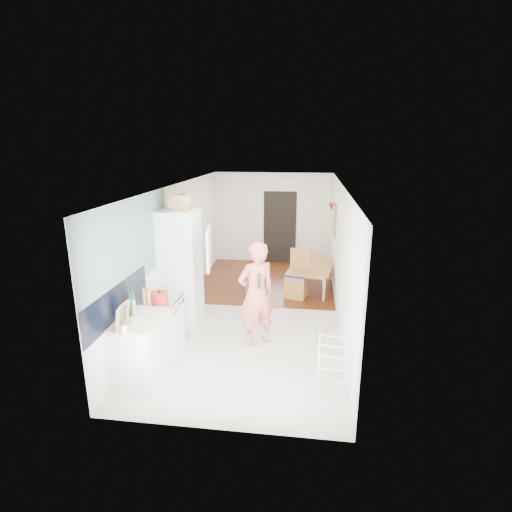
% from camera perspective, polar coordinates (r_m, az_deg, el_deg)
% --- Properties ---
extents(room_shell, '(3.20, 7.00, 2.50)m').
position_cam_1_polar(room_shell, '(7.72, 0.01, 0.70)').
color(room_shell, white).
rests_on(room_shell, ground).
extents(floor, '(3.20, 7.00, 0.01)m').
position_cam_1_polar(floor, '(8.13, 0.01, -7.83)').
color(floor, silver).
rests_on(floor, ground).
extents(wood_floor_overlay, '(3.20, 3.30, 0.01)m').
position_cam_1_polar(wood_floor_overlay, '(9.84, 1.44, -3.50)').
color(wood_floor_overlay, '#5D3217').
rests_on(wood_floor_overlay, room_shell).
extents(sage_wall_panel, '(0.02, 3.00, 1.30)m').
position_cam_1_polar(sage_wall_panel, '(6.13, -17.46, 1.74)').
color(sage_wall_panel, slate).
rests_on(sage_wall_panel, room_shell).
extents(tile_splashback, '(0.02, 1.90, 0.50)m').
position_cam_1_polar(tile_splashback, '(5.87, -19.08, -6.22)').
color(tile_splashback, black).
rests_on(tile_splashback, room_shell).
extents(doorway_recess, '(0.90, 0.04, 2.00)m').
position_cam_1_polar(doorway_recess, '(11.12, 3.42, 4.08)').
color(doorway_recess, black).
rests_on(doorway_recess, room_shell).
extents(base_cabinet, '(0.60, 0.90, 0.86)m').
position_cam_1_polar(base_cabinet, '(6.05, -15.98, -12.78)').
color(base_cabinet, white).
rests_on(base_cabinet, room_shell).
extents(worktop, '(0.62, 0.92, 0.06)m').
position_cam_1_polar(worktop, '(5.85, -16.32, -8.81)').
color(worktop, beige).
rests_on(worktop, room_shell).
extents(range_cooker, '(0.60, 0.60, 0.88)m').
position_cam_1_polar(range_cooker, '(6.66, -13.43, -9.73)').
color(range_cooker, white).
rests_on(range_cooker, room_shell).
extents(cooker_top, '(0.60, 0.60, 0.04)m').
position_cam_1_polar(cooker_top, '(6.48, -13.69, -6.05)').
color(cooker_top, '#B6B6B8').
rests_on(cooker_top, room_shell).
extents(fridge_housing, '(0.66, 0.66, 2.15)m').
position_cam_1_polar(fridge_housing, '(7.31, -10.73, -1.88)').
color(fridge_housing, white).
rests_on(fridge_housing, room_shell).
extents(fridge_door, '(0.14, 0.56, 0.70)m').
position_cam_1_polar(fridge_door, '(6.74, -6.78, 0.97)').
color(fridge_door, white).
rests_on(fridge_door, room_shell).
extents(fridge_interior, '(0.02, 0.52, 0.66)m').
position_cam_1_polar(fridge_interior, '(7.09, -8.54, 1.66)').
color(fridge_interior, white).
rests_on(fridge_interior, room_shell).
extents(pinboard, '(0.03, 0.90, 0.70)m').
position_cam_1_polar(pinboard, '(9.46, 11.14, 5.10)').
color(pinboard, tan).
rests_on(pinboard, room_shell).
extents(pinboard_frame, '(0.00, 0.94, 0.74)m').
position_cam_1_polar(pinboard_frame, '(9.46, 11.05, 5.10)').
color(pinboard_frame, '#AC743B').
rests_on(pinboard_frame, room_shell).
extents(wall_sconce, '(0.18, 0.18, 0.16)m').
position_cam_1_polar(wall_sconce, '(10.06, 10.77, 6.91)').
color(wall_sconce, maroon).
rests_on(wall_sconce, room_shell).
extents(person, '(0.91, 0.83, 2.08)m').
position_cam_1_polar(person, '(6.52, 0.04, -4.13)').
color(person, '#EA6F62').
rests_on(person, floor).
extents(dining_table, '(0.99, 1.50, 0.49)m').
position_cam_1_polar(dining_table, '(9.31, 8.14, -3.24)').
color(dining_table, '#AC743B').
rests_on(dining_table, floor).
extents(dining_chair, '(0.54, 0.54, 1.04)m').
position_cam_1_polar(dining_chair, '(8.70, 5.88, -2.63)').
color(dining_chair, '#AC743B').
rests_on(dining_chair, floor).
extents(stool, '(0.31, 0.31, 0.38)m').
position_cam_1_polar(stool, '(9.10, -0.52, -3.90)').
color(stool, '#AC743B').
rests_on(stool, floor).
extents(grey_drape, '(0.40, 0.40, 0.17)m').
position_cam_1_polar(grey_drape, '(8.97, -0.40, -2.33)').
color(grey_drape, slate).
rests_on(grey_drape, stool).
extents(drying_rack, '(0.43, 0.40, 0.77)m').
position_cam_1_polar(drying_rack, '(5.64, 10.92, -15.23)').
color(drying_rack, white).
rests_on(drying_rack, floor).
extents(bread_bin, '(0.40, 0.39, 0.19)m').
position_cam_1_polar(bread_bin, '(7.09, -10.64, 7.31)').
color(bread_bin, tan).
rests_on(bread_bin, fridge_housing).
extents(red_casserole, '(0.30, 0.30, 0.16)m').
position_cam_1_polar(red_casserole, '(6.29, -13.58, -5.76)').
color(red_casserole, red).
rests_on(red_casserole, cooker_top).
extents(steel_pan, '(0.24, 0.24, 0.11)m').
position_cam_1_polar(steel_pan, '(5.54, -18.46, -9.52)').
color(steel_pan, '#B6B6B8').
rests_on(steel_pan, worktop).
extents(held_bottle, '(0.05, 0.05, 0.25)m').
position_cam_1_polar(held_bottle, '(6.35, 0.45, -3.63)').
color(held_bottle, '#1C3E1E').
rests_on(held_bottle, person).
extents(bottle_a, '(0.08, 0.08, 0.28)m').
position_cam_1_polar(bottle_a, '(5.97, -17.13, -6.58)').
color(bottle_a, '#1C3E1E').
rests_on(bottle_a, worktop).
extents(bottle_b, '(0.07, 0.07, 0.28)m').
position_cam_1_polar(bottle_b, '(5.89, -17.45, -6.93)').
color(bottle_b, '#1C3E1E').
rests_on(bottle_b, worktop).
extents(bottle_c, '(0.09, 0.09, 0.21)m').
position_cam_1_polar(bottle_c, '(5.98, -17.23, -6.91)').
color(bottle_c, beige).
rests_on(bottle_c, worktop).
extents(pepper_mill_front, '(0.07, 0.07, 0.21)m').
position_cam_1_polar(pepper_mill_front, '(6.28, -15.65, -5.71)').
color(pepper_mill_front, tan).
rests_on(pepper_mill_front, worktop).
extents(pepper_mill_back, '(0.08, 0.08, 0.24)m').
position_cam_1_polar(pepper_mill_back, '(6.24, -15.11, -5.65)').
color(pepper_mill_back, tan).
rests_on(pepper_mill_back, worktop).
extents(chopping_boards, '(0.11, 0.25, 0.34)m').
position_cam_1_polar(chopping_boards, '(5.55, -18.54, -8.11)').
color(chopping_boards, tan).
rests_on(chopping_boards, worktop).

